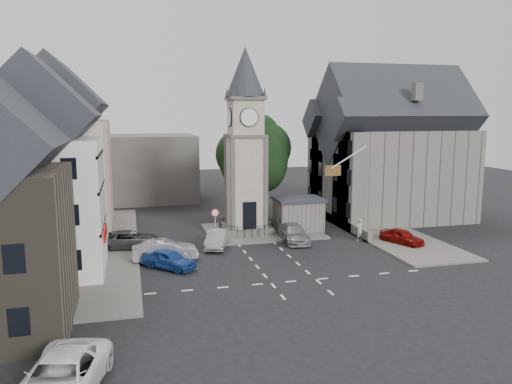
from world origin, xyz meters
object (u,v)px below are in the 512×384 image
object	(u,v)px
stone_shelter	(298,214)
car_west_blue	(169,259)
car_east_red	(402,237)
pedestrian	(359,230)
clock_tower	(246,142)

from	to	relation	value
stone_shelter	car_west_blue	size ratio (longest dim) A/B	1.08
car_east_red	pedestrian	bearing A→B (deg)	124.13
clock_tower	car_west_blue	world-z (taller)	clock_tower
pedestrian	clock_tower	bearing A→B (deg)	-50.07
car_west_blue	car_east_red	size ratio (longest dim) A/B	1.06
stone_shelter	car_east_red	bearing A→B (deg)	-44.20
stone_shelter	car_west_blue	xyz separation A→B (m)	(-12.30, -8.38, -0.87)
car_west_blue	pedestrian	size ratio (longest dim) A/B	2.07
clock_tower	car_west_blue	distance (m)	13.80
stone_shelter	car_west_blue	distance (m)	14.91
car_west_blue	pedestrian	bearing A→B (deg)	-32.57
car_west_blue	car_east_red	world-z (taller)	car_west_blue
clock_tower	stone_shelter	distance (m)	8.15
stone_shelter	pedestrian	bearing A→B (deg)	-50.52
clock_tower	car_east_red	xyz separation A→B (m)	(11.50, -7.01, -7.48)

